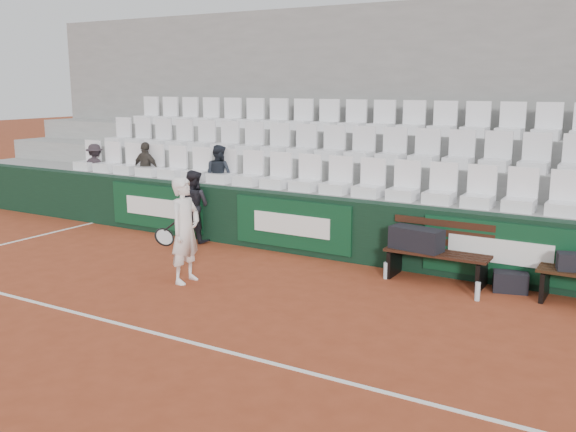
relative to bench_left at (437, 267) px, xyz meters
The scene contains 20 objects.
ground 4.31m from the bench_left, 123.59° to the right, with size 80.00×80.00×0.00m, color #973E22.
court_baseline 4.31m from the bench_left, 123.59° to the right, with size 18.00×0.06×0.01m, color white.
back_barrier 2.36m from the bench_left, 169.99° to the left, with size 18.00×0.34×1.00m.
grandstand_tier_front 2.61m from the bench_left, 156.37° to the left, with size 18.00×0.95×1.00m, color #979794.
grandstand_tier_mid 3.14m from the bench_left, 140.08° to the left, with size 18.00×0.95×1.45m, color #999996.
grandstand_tier_back 3.85m from the bench_left, 128.98° to the left, with size 18.00×0.95×1.90m, color gray.
grandstand_rear_wall 4.72m from the bench_left, 123.72° to the left, with size 18.00×0.30×4.40m, color gray.
seat_row_front 2.76m from the bench_left, 160.00° to the left, with size 11.90×0.44×0.63m, color white.
seat_row_mid 3.37m from the bench_left, 142.65° to the left, with size 11.90×0.44×0.63m, color silver.
seat_row_back 4.16m from the bench_left, 130.71° to the left, with size 11.90×0.44×0.63m, color white.
bench_left is the anchor object (origin of this frame).
sports_bag_left 0.50m from the bench_left, behind, with size 0.76×0.33×0.33m, color black.
sports_bag_ground 1.03m from the bench_left, ahead, with size 0.46×0.28×0.28m, color black.
water_bottle_near 0.74m from the bench_left, 161.48° to the right, with size 0.07×0.07×0.25m, color #B0C1C8.
water_bottle_far 0.91m from the bench_left, 35.69° to the right, with size 0.07×0.07×0.25m, color silver.
tennis_player 3.68m from the bench_left, 149.43° to the right, with size 0.69×0.57×1.54m.
ball_kid 4.60m from the bench_left, behind, with size 0.64×0.50×1.31m, color black.
spectator_a 8.05m from the bench_left, behind, with size 0.65×0.38×1.01m, color #292126.
spectator_b 6.63m from the bench_left, behind, with size 0.66×0.27×1.12m, color #34302A.
spectator_c 4.86m from the bench_left, 168.69° to the left, with size 0.56×0.44×1.15m, color #1D232C.
Camera 1 is at (5.09, -5.23, 2.84)m, focal length 40.00 mm.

